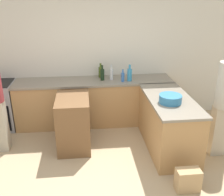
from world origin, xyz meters
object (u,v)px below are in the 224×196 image
wine_bottle_dark (102,74)px  paper_bag (188,180)px  olive_oil_bottle (101,72)px  water_bottle_blue (123,77)px  range_oven (0,105)px  island_table (74,122)px  dish_soap_bottle (130,74)px  vinegar_bottle_clear (111,74)px  mixing_bowl (170,99)px

wine_bottle_dark → paper_bag: bearing=-65.6°
olive_oil_bottle → water_bottle_blue: 0.50m
range_oven → wine_bottle_dark: wine_bottle_dark is taller
island_table → wine_bottle_dark: size_ratio=2.98×
dish_soap_bottle → island_table: bearing=-144.9°
range_oven → olive_oil_bottle: (1.95, 0.18, 0.55)m
wine_bottle_dark → vinegar_bottle_clear: (0.17, 0.01, -0.00)m
range_oven → vinegar_bottle_clear: (2.14, 0.01, 0.56)m
vinegar_bottle_clear → dish_soap_bottle: bearing=-17.6°
island_table → mixing_bowl: size_ratio=2.57×
island_table → dish_soap_bottle: size_ratio=2.81×
island_table → olive_oil_bottle: 1.28m
vinegar_bottle_clear → water_bottle_blue: (0.20, -0.14, -0.02)m
range_oven → wine_bottle_dark: 2.04m
mixing_bowl → paper_bag: bearing=-88.8°
island_table → mixing_bowl: bearing=-14.5°
range_oven → water_bottle_blue: size_ratio=3.86×
dish_soap_bottle → olive_oil_bottle: (-0.53, 0.28, -0.01)m
mixing_bowl → olive_oil_bottle: olive_oil_bottle is taller
dish_soap_bottle → olive_oil_bottle: bearing=151.9°
island_table → vinegar_bottle_clear: (0.72, 0.85, 0.57)m
island_table → dish_soap_bottle: bearing=35.1°
olive_oil_bottle → water_bottle_blue: size_ratio=1.21×
island_table → mixing_bowl: 1.62m
vinegar_bottle_clear → range_oven: bearing=-179.8°
vinegar_bottle_clear → water_bottle_blue: size_ratio=1.25×
water_bottle_blue → paper_bag: water_bottle_blue is taller
range_oven → mixing_bowl: 3.19m
wine_bottle_dark → mixing_bowl: bearing=-52.4°
mixing_bowl → vinegar_bottle_clear: bearing=121.8°
wine_bottle_dark → olive_oil_bottle: bearing=96.0°
olive_oil_bottle → dish_soap_bottle: bearing=-28.1°
island_table → paper_bag: island_table is taller
range_oven → mixing_bowl: bearing=-22.9°
dish_soap_bottle → wine_bottle_dark: 0.51m
dish_soap_bottle → olive_oil_bottle: 0.60m
wine_bottle_dark → paper_bag: wine_bottle_dark is taller
dish_soap_bottle → range_oven: bearing=177.7°
dish_soap_bottle → paper_bag: size_ratio=0.98×
island_table → water_bottle_blue: size_ratio=3.76×
island_table → paper_bag: (1.50, -1.27, -0.28)m
vinegar_bottle_clear → water_bottle_blue: vinegar_bottle_clear is taller
wine_bottle_dark → vinegar_bottle_clear: wine_bottle_dark is taller
island_table → wine_bottle_dark: (0.55, 0.83, 0.57)m
wine_bottle_dark → island_table: bearing=-123.3°
mixing_bowl → wine_bottle_dark: (-0.94, 1.22, 0.05)m
dish_soap_bottle → paper_bag: bearing=-77.4°
water_bottle_blue → paper_bag: size_ratio=0.74×
island_table → dish_soap_bottle: 1.41m
range_oven → island_table: bearing=-30.7°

